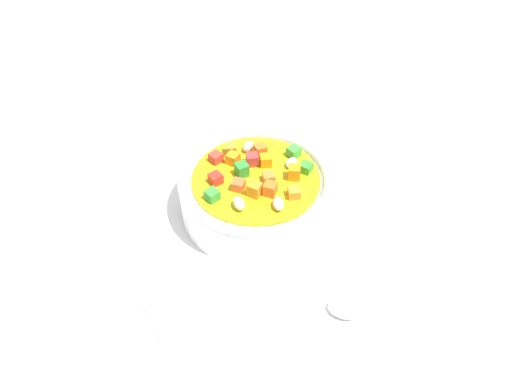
# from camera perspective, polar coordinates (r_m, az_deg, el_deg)

# --- Properties ---
(ground_plane) EXTENTS (1.40, 1.40, 0.02)m
(ground_plane) POSITION_cam_1_polar(r_m,az_deg,el_deg) (0.56, -0.00, -2.70)
(ground_plane) COLOR silver
(soup_bowl_main) EXTENTS (0.17, 0.17, 0.06)m
(soup_bowl_main) POSITION_cam_1_polar(r_m,az_deg,el_deg) (0.53, 0.00, 0.18)
(soup_bowl_main) COLOR white
(soup_bowl_main) RESTS_ON ground_plane
(spoon) EXTENTS (0.09, 0.20, 0.01)m
(spoon) POSITION_cam_1_polar(r_m,az_deg,el_deg) (0.48, 1.86, -12.04)
(spoon) COLOR silver
(spoon) RESTS_ON ground_plane
(side_bowl_small) EXTENTS (0.13, 0.13, 0.04)m
(side_bowl_small) POSITION_cam_1_polar(r_m,az_deg,el_deg) (0.44, -18.12, -18.34)
(side_bowl_small) COLOR white
(side_bowl_small) RESTS_ON ground_plane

